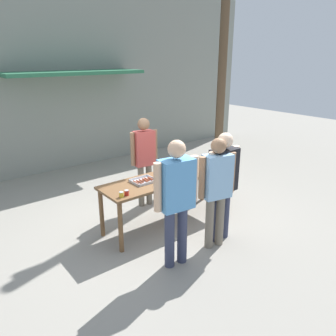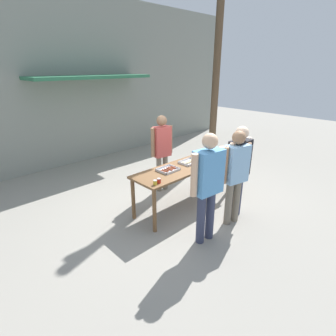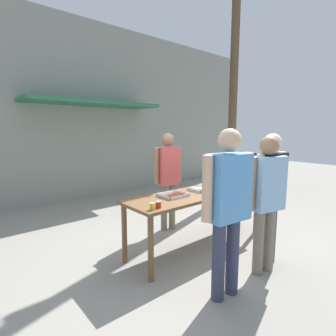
% 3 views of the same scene
% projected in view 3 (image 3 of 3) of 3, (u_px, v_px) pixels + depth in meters
% --- Properties ---
extents(ground_plane, '(24.00, 24.00, 0.00)m').
position_uv_depth(ground_plane, '(198.00, 246.00, 4.04)').
color(ground_plane, gray).
extents(building_facade_back, '(12.00, 1.11, 4.50)m').
position_uv_depth(building_facade_back, '(86.00, 111.00, 6.71)').
color(building_facade_back, gray).
rests_on(building_facade_back, ground).
extents(serving_table, '(2.37, 0.72, 0.85)m').
position_uv_depth(serving_table, '(199.00, 199.00, 3.93)').
color(serving_table, brown).
rests_on(serving_table, ground).
extents(food_tray_sausages, '(0.37, 0.30, 0.04)m').
position_uv_depth(food_tray_sausages, '(173.00, 195.00, 3.66)').
color(food_tray_sausages, silver).
rests_on(food_tray_sausages, serving_table).
extents(food_tray_buns, '(0.38, 0.29, 0.06)m').
position_uv_depth(food_tray_buns, '(202.00, 189.00, 4.04)').
color(food_tray_buns, silver).
rests_on(food_tray_buns, serving_table).
extents(condiment_jar_mustard, '(0.07, 0.07, 0.08)m').
position_uv_depth(condiment_jar_mustard, '(153.00, 206.00, 3.05)').
color(condiment_jar_mustard, gold).
rests_on(condiment_jar_mustard, serving_table).
extents(condiment_jar_ketchup, '(0.07, 0.07, 0.08)m').
position_uv_depth(condiment_jar_ketchup, '(158.00, 205.00, 3.11)').
color(condiment_jar_ketchup, '#B22319').
rests_on(condiment_jar_ketchup, serving_table).
extents(beer_cup, '(0.09, 0.09, 0.09)m').
position_uv_depth(beer_cup, '(252.00, 182.00, 4.40)').
color(beer_cup, '#DBC67A').
rests_on(beer_cup, serving_table).
extents(person_server_behind_table, '(0.54, 0.26, 1.71)m').
position_uv_depth(person_server_behind_table, '(168.00, 172.00, 4.56)').
color(person_server_behind_table, '#756B5B').
rests_on(person_server_behind_table, ground).
extents(person_customer_holding_hotdog, '(0.66, 0.31, 1.79)m').
position_uv_depth(person_customer_holding_hotdog, '(228.00, 200.00, 2.67)').
color(person_customer_holding_hotdog, '#333851').
rests_on(person_customer_holding_hotdog, ground).
extents(person_customer_with_cup, '(0.63, 0.25, 1.73)m').
position_uv_depth(person_customer_with_cup, '(270.00, 188.00, 3.36)').
color(person_customer_with_cup, '#333851').
rests_on(person_customer_with_cup, ground).
extents(person_customer_waiting_in_line, '(0.59, 0.32, 1.70)m').
position_uv_depth(person_customer_waiting_in_line, '(267.00, 193.00, 3.16)').
color(person_customer_waiting_in_line, '#756B5B').
rests_on(person_customer_waiting_in_line, ground).
extents(utility_pole, '(1.10, 0.21, 6.23)m').
position_uv_depth(utility_pole, '(234.00, 73.00, 6.65)').
color(utility_pole, brown).
rests_on(utility_pole, ground).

